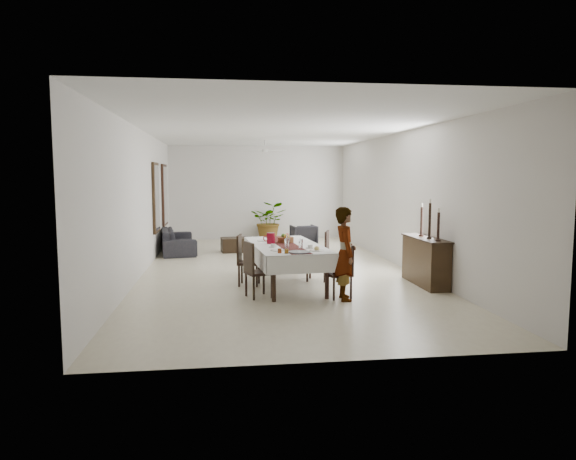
{
  "coord_description": "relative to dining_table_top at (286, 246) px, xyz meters",
  "views": [
    {
      "loc": [
        -1.26,
        -11.7,
        2.17
      ],
      "look_at": [
        0.12,
        -1.17,
        1.05
      ],
      "focal_mm": 32.0,
      "sensor_mm": 36.0,
      "label": 1
    }
  ],
  "objects": [
    {
      "name": "tablecloth_drape_left",
      "position": [
        -0.63,
        -0.05,
        -0.13
      ],
      "size": [
        0.25,
        2.8,
        0.33
      ],
      "primitive_type": "cube",
      "rotation": [
        0.0,
        0.0,
        0.08
      ],
      "color": "white",
      "rests_on": "dining_table_top"
    },
    {
      "name": "chair_left_far_leg_bl",
      "position": [
        -0.52,
        0.28,
        -0.58
      ],
      "size": [
        0.05,
        0.05,
        0.42
      ],
      "primitive_type": "cylinder",
      "rotation": [
        0.0,
        0.0,
        -0.2
      ],
      "color": "black",
      "rests_on": "floor"
    },
    {
      "name": "wine_glass_mid",
      "position": [
        -0.06,
        -0.61,
        0.13
      ],
      "size": [
        0.08,
        0.08,
        0.18
      ],
      "primitive_type": "cylinder",
      "color": "white",
      "rests_on": "tablecloth_top"
    },
    {
      "name": "jam_jar_b",
      "position": [
        -0.25,
        -1.14,
        0.08
      ],
      "size": [
        0.07,
        0.07,
        0.08
      ],
      "primitive_type": "cylinder",
      "color": "#8A3714",
      "rests_on": "tablecloth_top"
    },
    {
      "name": "fan_blade_w",
      "position": [
        -0.35,
        4.75,
        2.11
      ],
      "size": [
        0.55,
        0.1,
        0.01
      ],
      "primitive_type": "cube",
      "color": "silver",
      "rests_on": "fan_hub"
    },
    {
      "name": "jam_jar_a",
      "position": [
        -0.14,
        -1.19,
        0.08
      ],
      "size": [
        0.07,
        0.07,
        0.08
      ],
      "primitive_type": "cylinder",
      "color": "brown",
      "rests_on": "tablecloth_top"
    },
    {
      "name": "chair_left_near_leg_fr",
      "position": [
        -0.71,
        -1.13,
        -0.58
      ],
      "size": [
        0.05,
        0.05,
        0.42
      ],
      "primitive_type": "cylinder",
      "rotation": [
        0.0,
        0.0,
        0.34
      ],
      "color": "black",
      "rests_on": "floor"
    },
    {
      "name": "chair_right_far_leg_fr",
      "position": [
        0.94,
        0.53,
        -0.57
      ],
      "size": [
        0.06,
        0.06,
        0.44
      ],
      "primitive_type": "cylinder",
      "rotation": [
        0.0,
        0.0,
        -0.34
      ],
      "color": "black",
      "rests_on": "floor"
    },
    {
      "name": "chair_left_near_back",
      "position": [
        -0.79,
        -0.97,
        -0.05
      ],
      "size": [
        0.18,
        0.41,
        0.54
      ],
      "primitive_type": "cube",
      "rotation": [
        0.0,
        0.0,
        -1.23
      ],
      "color": "black",
      "rests_on": "chair_left_near_seat"
    },
    {
      "name": "wall_back",
      "position": [
        -0.0,
        7.75,
        0.81
      ],
      "size": [
        6.0,
        0.02,
        3.2
      ],
      "primitive_type": "cube",
      "color": "silver",
      "rests_on": "floor"
    },
    {
      "name": "wall_front",
      "position": [
        -0.0,
        -4.25,
        0.81
      ],
      "size": [
        6.0,
        0.02,
        3.2
      ],
      "primitive_type": "cube",
      "color": "silver",
      "rests_on": "floor"
    },
    {
      "name": "chair_right_near_leg_fl",
      "position": [
        1.0,
        -1.27,
        -0.59
      ],
      "size": [
        0.05,
        0.05,
        0.4
      ],
      "primitive_type": "cylinder",
      "rotation": [
        0.0,
        0.0,
        0.2
      ],
      "color": "black",
      "rests_on": "floor"
    },
    {
      "name": "candlestick_mid_candle",
      "position": [
        2.78,
        -0.42,
        0.9
      ],
      "size": [
        0.04,
        0.04,
        0.08
      ],
      "primitive_type": "cylinder",
      "color": "beige",
      "rests_on": "candlestick_mid_shaft"
    },
    {
      "name": "mirror_glass_near",
      "position": [
        -2.93,
        3.95,
        0.81
      ],
      "size": [
        0.01,
        0.9,
        1.7
      ],
      "primitive_type": "cube",
      "color": "white",
      "rests_on": "mirror_frame_near"
    },
    {
      "name": "table_leg_fr",
      "position": [
        0.58,
        -1.2,
        -0.41
      ],
      "size": [
        0.08,
        0.08,
        0.76
      ],
      "primitive_type": "cylinder",
      "rotation": [
        0.0,
        0.0,
        0.08
      ],
      "color": "black",
      "rests_on": "floor"
    },
    {
      "name": "table_leg_br",
      "position": [
        0.37,
        1.28,
        -0.41
      ],
      "size": [
        0.08,
        0.08,
        0.76
      ],
      "primitive_type": "cylinder",
      "rotation": [
        0.0,
        0.0,
        0.08
      ],
      "color": "black",
      "rests_on": "floor"
    },
    {
      "name": "wall_right",
      "position": [
        3.0,
        1.75,
        0.81
      ],
      "size": [
        0.02,
        12.0,
        3.2
      ],
      "primitive_type": "cube",
      "color": "silver",
      "rests_on": "floor"
    },
    {
      "name": "chair_right_far_seat",
      "position": [
        0.71,
        0.42,
        -0.33
      ],
      "size": [
        0.56,
        0.56,
        0.05
      ],
      "primitive_type": "cube",
      "rotation": [
        0.0,
        0.0,
        1.23
      ],
      "color": "black",
      "rests_on": "chair_right_far_leg_fl"
    },
    {
      "name": "chair_right_near_back",
      "position": [
        0.98,
        -1.1,
        -0.09
      ],
      "size": [
        0.12,
        0.4,
        0.51
      ],
      "primitive_type": "cube",
      "rotation": [
        0.0,
        0.0,
        1.78
      ],
      "color": "black",
      "rests_on": "chair_right_near_seat"
    },
    {
      "name": "potted_plant",
      "position": [
        0.37,
        7.24,
        -0.13
      ],
      "size": [
        1.42,
        1.31,
        1.32
      ],
      "primitive_type": "imported",
      "rotation": [
        0.0,
        0.0,
        -0.27
      ],
      "color": "#2B6327",
      "rests_on": "floor"
    },
    {
      "name": "floor",
      "position": [
        -0.0,
        1.75,
        -0.79
      ],
      "size": [
        6.0,
        12.0,
        0.0
      ],
      "primitive_type": "cube",
      "color": "beige",
      "rests_on": "ground"
    },
    {
      "name": "chair_right_far_leg_bl",
      "position": [
        0.48,
        0.31,
        -0.57
      ],
      "size": [
        0.06,
        0.06,
        0.44
      ],
      "primitive_type": "cylinder",
      "rotation": [
        0.0,
        0.0,
        -0.34
      ],
      "color": "black",
      "rests_on": "floor"
    },
    {
      "name": "chair_right_far_back",
      "position": [
        0.9,
        0.36,
        -0.03
      ],
      "size": [
        0.18,
        0.43,
        0.56
      ],
      "primitive_type": "cube",
      "rotation": [
        0.0,
        0.0,
        1.23
      ],
      "color": "black",
      "rests_on": "chair_right_far_seat"
    },
    {
      "name": "candlestick_near_shaft",
      "position": [
        2.78,
        -0.83,
        0.45
      ],
      "size": [
        0.05,
        0.05,
        0.51
      ],
      "primitive_type": "cylinder",
      "color": "black",
      "rests_on": "candlestick_near_base"
    },
    {
      "name": "mirror_glass_far",
      "position": [
        -2.93,
        6.05,
        0.81
      ],
      "size": [
        0.01,
        0.9,
        1.7
      ],
      "primitive_type": "cube",
      "color": "white",
      "rests_on": "mirror_frame_far"
    },
    {
      "name": "candlestick_far_base",
      "position": [
        2.78,
        -0.01,
        0.18
      ],
      "size": [
        0.1,
        0.1,
        0.03
      ],
      "primitive_type": "cylinder",
      "color": "black",
      "rests_on": "sideboard_top"
    },
    {
      "name": "armchair",
      "position": [
        1.24,
        5.48,
        -0.45
      ],
      "size": [
        0.8,
        0.82,
        0.68
      ],
      "primitive_type": "imported",
      "rotation": [
        0.0,
        0.0,
        3.23
      ],
      "color": "#2C2A2F",
      "rests_on": "floor"
    },
    {
      "name": "dining_table_top",
      "position": [
        0.0,
        0.0,
        0.0
      ],
      "size": [
        1.3,
        2.69,
        0.05
      ],
      "primitive_type": "cube",
      "rotation": [
        0.0,
        0.0,
        0.08
      ],
      "color": "black",
      "rests_on": "table_leg_fl"
    },
    {
      "name": "bread_near_right",
      "position": [
        0.44,
        -0.95,
        0.08
      ],
      "size": [
        0.1,
        0.1,
        0.1
      ],
      "primitive_type": "sphere",
      "color": "#DDBD6B",
      "rests_on": "plate_near_right"
    },
    {
      "name": "chair_left_near_seat",
      "position": [
        -0.6,
        -0.91,
        -0.34
      ],
      "size": [
        0.54,
        0.54,
        0.05
      ],
      "primitive_type": "cube",
      "rotation": [
        0.0,
        0.0,
        -1.23
      ],
      "color": "black",
      "rests_on": "chair_left_near_leg_fl"
    },
    {
      "name": "fan_blade_s",
      "position": [
        -0.0,
        4.4,
        2.11
      ],
      "size": [
        0.1,
        0.55,
        0.01
      ],
      "primitive_type": "cube",
      "color": "white",
      "rests_on": "fan_hub"
    },
    {
      "name": "fruit_yellow",
      "position": [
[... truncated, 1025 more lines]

